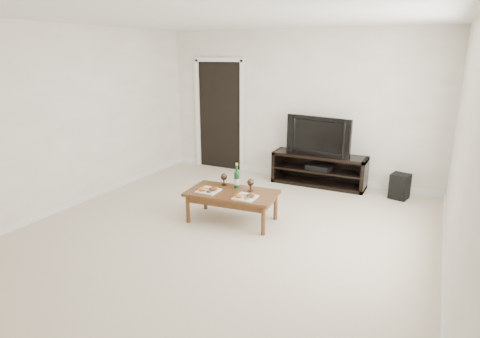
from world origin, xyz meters
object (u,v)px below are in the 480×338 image
subwoofer (400,186)px  coffee_table (232,206)px  media_console (319,170)px  television (321,135)px

subwoofer → coffee_table: (-1.94, -1.96, 0.01)m
media_console → coffee_table: media_console is taller
television → subwoofer: bearing=5.9°
television → subwoofer: (1.32, -0.09, -0.68)m
media_console → coffee_table: (-0.62, -2.05, -0.07)m
subwoofer → coffee_table: bearing=-121.8°
media_console → coffee_table: bearing=-106.8°
subwoofer → media_console: bearing=-170.9°
television → coffee_table: television is taller
coffee_table → television: bearing=73.2°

